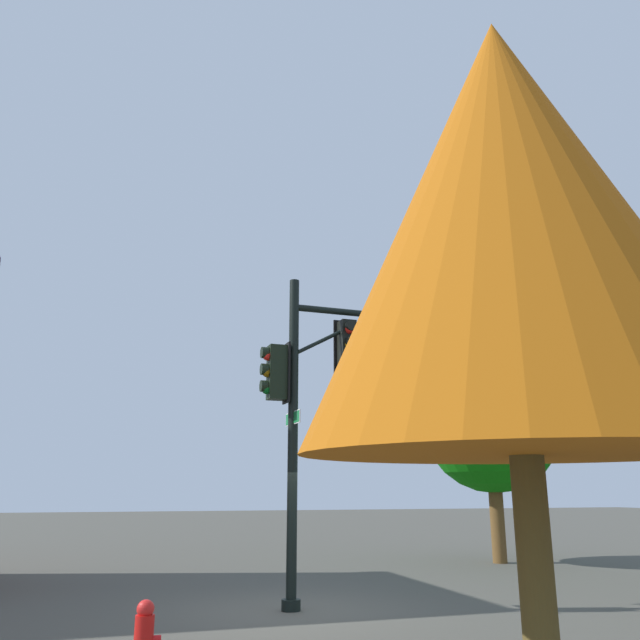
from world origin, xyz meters
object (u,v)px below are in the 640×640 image
fire_hydrant (144,636)px  tree_mid (491,424)px  tree_near (507,220)px  signal_pole_assembly (352,373)px

fire_hydrant → tree_mid: bearing=40.5°
fire_hydrant → tree_mid: (10.96, 9.37, 3.83)m
tree_near → tree_mid: (8.14, 13.61, -0.34)m
tree_near → signal_pole_assembly: bearing=80.7°
fire_hydrant → tree_mid: 14.91m
tree_near → tree_mid: tree_near is taller
fire_hydrant → tree_near: (2.81, -4.24, 4.17)m
tree_near → tree_mid: size_ratio=1.05×
tree_mid → signal_pole_assembly: bearing=-139.5°
signal_pole_assembly → tree_near: tree_near is taller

